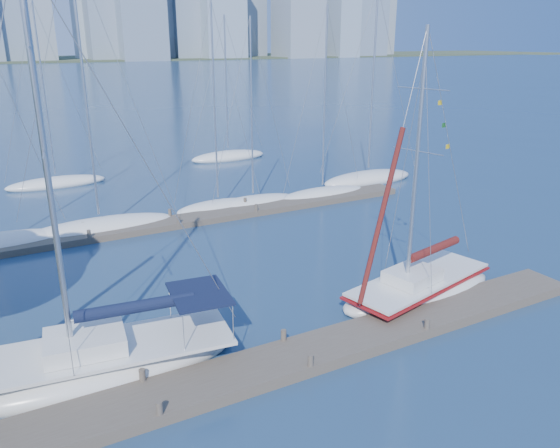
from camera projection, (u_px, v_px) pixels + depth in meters
ground at (296, 363)px, 18.56m from camera, size 700.00×700.00×0.00m
near_dock at (296, 358)px, 18.50m from camera, size 26.00×2.00×0.40m
far_dock at (191, 220)px, 32.71m from camera, size 30.00×1.80×0.36m
sailboat_navy at (106, 346)px, 17.63m from camera, size 9.02×3.90×13.47m
sailboat_maroon at (419, 277)px, 22.98m from camera, size 8.04×4.13×11.48m
bg_boat_1 at (100, 227)px, 31.12m from camera, size 8.94×4.33×15.66m
bg_boat_2 at (218, 206)px, 35.07m from camera, size 5.81×2.76×12.90m
bg_boat_3 at (253, 202)px, 36.01m from camera, size 6.73×3.27×12.09m
bg_boat_4 at (322, 194)px, 37.91m from camera, size 7.17×3.11×12.86m
bg_boat_5 at (368, 178)px, 41.99m from camera, size 8.26×4.10×14.32m
bg_boat_6 at (56, 183)px, 40.87m from camera, size 7.41×3.60×13.38m
bg_boat_7 at (228, 156)px, 50.02m from camera, size 7.23×2.73×12.80m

